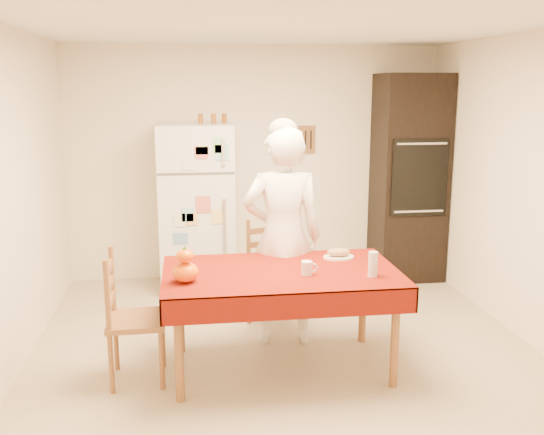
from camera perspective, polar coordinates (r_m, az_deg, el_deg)
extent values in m
plane|color=tan|center=(4.80, 1.56, -13.27)|extent=(4.50, 4.50, 0.00)
cube|color=#F3E7CC|center=(6.61, -1.60, 5.14)|extent=(4.00, 0.02, 2.50)
cube|color=#F3E7CC|center=(2.29, 11.14, -8.81)|extent=(4.00, 0.02, 2.50)
cube|color=#F3E7CC|center=(4.53, -24.16, 0.78)|extent=(0.02, 4.50, 2.50)
cube|color=white|center=(4.35, 1.76, 17.96)|extent=(4.00, 4.50, 0.02)
cube|color=brown|center=(6.65, 3.15, 7.34)|extent=(0.22, 0.02, 0.30)
cube|color=white|center=(6.27, -7.12, 0.96)|extent=(0.75, 0.70, 1.70)
cube|color=silver|center=(5.82, -4.62, 6.12)|extent=(0.03, 0.03, 0.25)
cube|color=silver|center=(5.95, -4.49, -1.08)|extent=(0.03, 0.03, 0.60)
cube|color=black|center=(6.70, 12.74, 3.65)|extent=(0.70, 0.60, 2.20)
cube|color=black|center=(6.41, 13.72, 3.67)|extent=(0.59, 0.02, 0.80)
cylinder|color=brown|center=(4.13, -8.75, -12.36)|extent=(0.06, 0.06, 0.71)
cylinder|color=brown|center=(4.85, -8.65, -8.55)|extent=(0.06, 0.06, 0.71)
cylinder|color=brown|center=(4.36, 11.49, -11.13)|extent=(0.06, 0.06, 0.71)
cylinder|color=brown|center=(5.05, 8.55, -7.72)|extent=(0.06, 0.06, 0.71)
cube|color=brown|center=(4.41, 0.85, -5.40)|extent=(1.60, 0.90, 0.04)
cube|color=#5B0B05|center=(4.40, 0.85, -5.08)|extent=(1.70, 1.00, 0.01)
cylinder|color=brown|center=(5.11, -0.69, -9.02)|extent=(0.04, 0.04, 0.43)
cylinder|color=brown|center=(5.40, -2.19, -7.83)|extent=(0.04, 0.04, 0.43)
cylinder|color=brown|center=(5.25, 2.93, -8.40)|extent=(0.04, 0.04, 0.43)
cylinder|color=brown|center=(5.54, 1.27, -7.29)|extent=(0.04, 0.04, 0.43)
cube|color=brown|center=(5.24, 0.34, -5.71)|extent=(0.52, 0.51, 0.04)
cube|color=brown|center=(5.32, -0.44, -2.64)|extent=(0.35, 0.13, 0.50)
cylinder|color=brown|center=(4.36, -10.33, -13.11)|extent=(0.04, 0.04, 0.43)
cylinder|color=brown|center=(4.38, -14.90, -13.19)|extent=(0.04, 0.04, 0.43)
cylinder|color=brown|center=(4.68, -10.25, -11.24)|extent=(0.04, 0.04, 0.43)
cylinder|color=brown|center=(4.71, -14.47, -11.32)|extent=(0.04, 0.04, 0.43)
cube|color=brown|center=(4.44, -12.63, -9.42)|extent=(0.41, 0.43, 0.04)
cube|color=brown|center=(4.37, -15.02, -6.41)|extent=(0.04, 0.36, 0.50)
imported|color=white|center=(4.85, 1.02, -1.85)|extent=(0.67, 0.47, 1.77)
cylinder|color=silver|center=(4.29, 3.29, -4.78)|extent=(0.08, 0.08, 0.10)
ellipsoid|color=#E56305|center=(4.17, -8.15, -5.12)|extent=(0.18, 0.18, 0.14)
ellipsoid|color=red|center=(4.14, -8.20, -3.60)|extent=(0.12, 0.12, 0.09)
cylinder|color=silver|center=(4.30, 9.48, -4.34)|extent=(0.07, 0.07, 0.18)
cylinder|color=white|center=(4.73, 6.29, -3.74)|extent=(0.24, 0.24, 0.02)
ellipsoid|color=#A17D4F|center=(4.71, 6.30, -3.27)|extent=(0.18, 0.10, 0.06)
cylinder|color=#934F1A|center=(6.21, -6.75, 9.24)|extent=(0.05, 0.05, 0.10)
cylinder|color=#92551A|center=(6.21, -5.52, 9.27)|extent=(0.05, 0.05, 0.10)
cylinder|color=brown|center=(6.22, -4.51, 9.29)|extent=(0.05, 0.05, 0.10)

